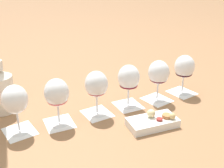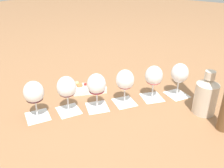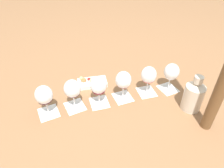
% 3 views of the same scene
% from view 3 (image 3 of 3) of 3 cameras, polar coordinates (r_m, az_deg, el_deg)
% --- Properties ---
extents(ground_plane, '(8.00, 8.00, 0.00)m').
position_cam_3_polar(ground_plane, '(1.16, 0.02, -4.49)').
color(ground_plane, '#936642').
extents(tasting_card_0, '(0.14, 0.14, 0.00)m').
position_cam_3_polar(tasting_card_0, '(1.28, 15.69, -1.28)').
color(tasting_card_0, white).
rests_on(tasting_card_0, ground_plane).
extents(tasting_card_1, '(0.15, 0.15, 0.00)m').
position_cam_3_polar(tasting_card_1, '(1.23, 9.82, -2.24)').
color(tasting_card_1, white).
rests_on(tasting_card_1, ground_plane).
extents(tasting_card_2, '(0.14, 0.15, 0.00)m').
position_cam_3_polar(tasting_card_2, '(1.17, 3.07, -3.79)').
color(tasting_card_2, white).
rests_on(tasting_card_2, ground_plane).
extents(tasting_card_3, '(0.15, 0.15, 0.00)m').
position_cam_3_polar(tasting_card_3, '(1.14, -3.64, -5.31)').
color(tasting_card_3, white).
rests_on(tasting_card_3, ground_plane).
extents(tasting_card_4, '(0.14, 0.14, 0.00)m').
position_cam_3_polar(tasting_card_4, '(1.14, -10.53, -6.28)').
color(tasting_card_4, white).
rests_on(tasting_card_4, ground_plane).
extents(tasting_card_5, '(0.14, 0.14, 0.00)m').
position_cam_3_polar(tasting_card_5, '(1.13, -17.64, -7.82)').
color(tasting_card_5, white).
rests_on(tasting_card_5, ground_plane).
extents(wine_glass_0, '(0.09, 0.09, 0.18)m').
position_cam_3_polar(wine_glass_0, '(1.21, 16.61, 3.04)').
color(wine_glass_0, white).
rests_on(wine_glass_0, tasting_card_0).
extents(wine_glass_1, '(0.09, 0.09, 0.18)m').
position_cam_3_polar(wine_glass_1, '(1.16, 10.42, 2.24)').
color(wine_glass_1, white).
rests_on(wine_glass_1, tasting_card_1).
extents(wine_glass_2, '(0.09, 0.09, 0.18)m').
position_cam_3_polar(wine_glass_2, '(1.10, 3.27, 0.80)').
color(wine_glass_2, white).
rests_on(wine_glass_2, tasting_card_2).
extents(wine_glass_3, '(0.09, 0.09, 0.18)m').
position_cam_3_polar(wine_glass_3, '(1.06, -3.88, -0.65)').
color(wine_glass_3, white).
rests_on(wine_glass_3, tasting_card_3).
extents(wine_glass_4, '(0.09, 0.09, 0.18)m').
position_cam_3_polar(wine_glass_4, '(1.06, -11.24, -1.69)').
color(wine_glass_4, white).
rests_on(wine_glass_4, tasting_card_4).
extents(wine_glass_5, '(0.09, 0.09, 0.18)m').
position_cam_3_polar(wine_glass_5, '(1.06, -18.82, -3.30)').
color(wine_glass_5, white).
rests_on(wine_glass_5, tasting_card_5).
extents(ceramic_vase, '(0.10, 0.10, 0.21)m').
position_cam_3_polar(ceramic_vase, '(1.13, 22.26, -2.99)').
color(ceramic_vase, beige).
rests_on(ceramic_vase, ground_plane).
extents(snack_dish, '(0.20, 0.19, 0.06)m').
position_cam_3_polar(snack_dish, '(1.26, -5.78, 0.45)').
color(snack_dish, white).
rests_on(snack_dish, ground_plane).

